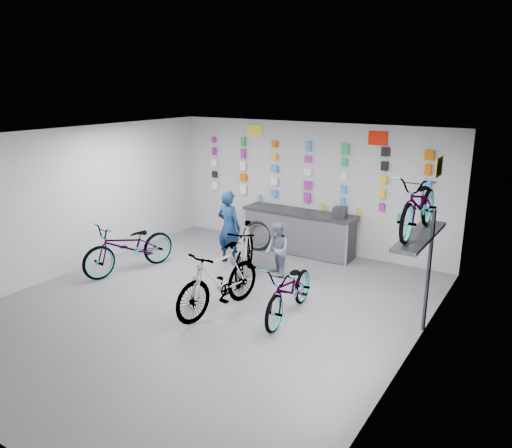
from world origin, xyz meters
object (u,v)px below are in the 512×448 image
Objects in this scene: counter at (299,232)px; bike_center at (219,280)px; bike_left at (129,246)px; clerk at (229,227)px; bike_service at (245,252)px; bike_right at (290,290)px; customer at (277,250)px.

bike_center is (0.29, -3.55, 0.10)m from counter.
clerk reaches higher than bike_left.
counter is 1.29× the size of bike_left.
clerk reaches higher than bike_service.
bike_right is 1.00× the size of bike_service.
bike_center is 1.06× the size of bike_right.
counter is 3.40m from bike_right.
counter reaches higher than bike_right.
bike_center reaches higher than bike_right.
customer reaches higher than bike_service.
bike_center is (2.73, -0.58, 0.04)m from bike_left.
clerk is at bearing -150.81° from customer.
counter is at bearing 108.87° from bike_right.
bike_right is at bearing -65.18° from counter.
customer is at bearing 97.78° from bike_center.
bike_service is 0.67m from customer.
clerk is at bearing -124.63° from counter.
counter is at bearing 61.72° from bike_service.
clerk reaches higher than customer.
bike_left is at bearing -117.39° from customer.
bike_service is 1.62× the size of customer.
bike_center reaches higher than counter.
counter is 2.01m from bike_service.
counter is 1.61m from customer.
bike_left is 1.13× the size of bike_service.
customer reaches higher than counter.
counter is at bearing 136.87° from customer.
bike_service is (2.24, 0.98, 0.01)m from bike_left.
bike_right is at bearing 30.88° from bike_center.
clerk is (-1.28, 2.13, 0.22)m from bike_center.
clerk is 1.42× the size of customer.
customer is at bearing 176.91° from clerk.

